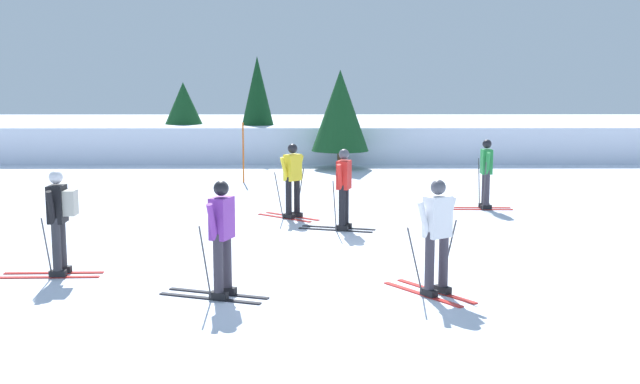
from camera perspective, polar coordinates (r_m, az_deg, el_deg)
The scene contains 12 objects.
ground_plane at distance 12.80m, azimuth -0.19°, elevation -5.72°, with size 120.00×120.00×0.00m, color silver.
far_snow_ridge at distance 31.75m, azimuth -0.31°, elevation 3.94°, with size 80.00×6.73×1.38m, color silver.
skier_yellow at distance 17.26m, azimuth -2.09°, elevation 1.02°, with size 1.45×1.32×1.71m.
skier_red at distance 15.89m, azimuth 1.77°, elevation 0.39°, with size 1.64×0.97×1.71m.
skier_green at distance 18.94m, azimuth 12.34°, elevation 1.48°, with size 1.61×1.00×1.71m.
skier_white at distance 11.11m, azimuth 8.76°, elevation -3.14°, with size 1.23×1.52×1.71m.
skier_purple at distance 10.97m, azimuth -7.41°, elevation -3.26°, with size 1.63×0.95×1.71m.
skier_black at distance 12.80m, azimuth -18.99°, elevation -1.81°, with size 1.61×1.00×1.71m.
trail_marker_pole at distance 23.48m, azimuth -5.78°, elevation 2.95°, with size 0.05×0.05×1.86m, color #C65614.
conifer_far_left at distance 30.47m, azimuth -4.72°, elevation 6.96°, with size 1.57×1.57×4.10m.
conifer_far_right at distance 27.13m, azimuth 1.52°, elevation 6.13°, with size 2.05×2.05×3.52m.
conifer_far_centre at distance 31.50m, azimuth -10.20°, elevation 5.88°, with size 2.19×2.19×3.08m.
Camera 1 is at (-0.04, -12.42, 3.10)m, focal length 42.62 mm.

